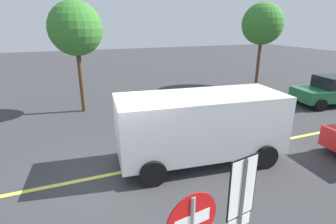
% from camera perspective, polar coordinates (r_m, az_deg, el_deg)
% --- Properties ---
extents(ground_plane, '(80.00, 80.00, 0.00)m').
position_cam_1_polar(ground_plane, '(8.31, -8.44, -12.51)').
color(ground_plane, '#38383A').
extents(lane_marking_centre, '(28.00, 0.16, 0.01)m').
position_cam_1_polar(lane_marking_centre, '(9.33, 9.98, -8.88)').
color(lane_marking_centre, '#E0D14C').
extents(speed_limit_sign, '(0.53, 0.11, 2.52)m').
position_cam_1_polar(speed_limit_sign, '(4.24, 15.45, -18.43)').
color(speed_limit_sign, '#4C4C51').
rests_on(speed_limit_sign, ground_plane).
extents(white_van, '(5.39, 2.71, 2.20)m').
position_cam_1_polar(white_van, '(8.37, 7.19, -2.54)').
color(white_van, white).
rests_on(white_van, ground_plane).
extents(car_green_far_lane, '(4.17, 2.48, 1.59)m').
position_cam_1_polar(car_green_far_lane, '(16.93, 31.98, 3.97)').
color(car_green_far_lane, '#236B3D').
rests_on(car_green_far_lane, ground_plane).
extents(tree_left_verge, '(2.51, 2.51, 5.29)m').
position_cam_1_polar(tree_left_verge, '(13.54, -19.34, 16.57)').
color(tree_left_verge, '#513823').
rests_on(tree_left_verge, ground_plane).
extents(tree_centre_verge, '(2.76, 2.76, 5.61)m').
position_cam_1_polar(tree_centre_verge, '(19.71, 19.75, 17.46)').
color(tree_centre_verge, '#513823').
rests_on(tree_centre_verge, ground_plane).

